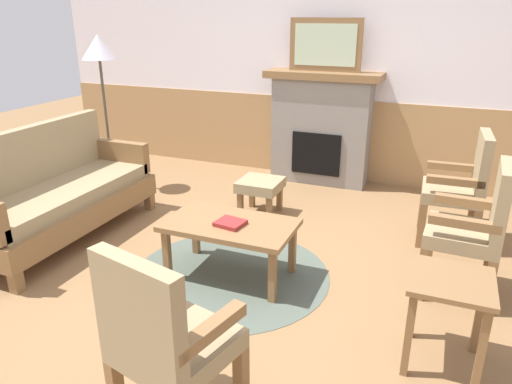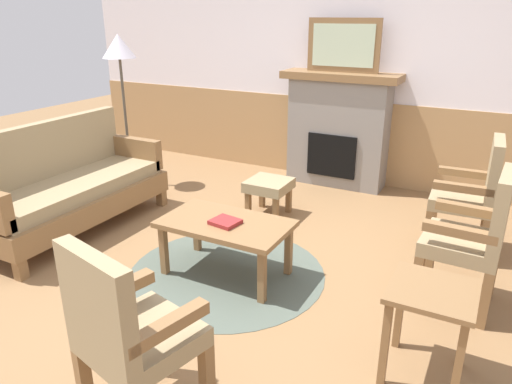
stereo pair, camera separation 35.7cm
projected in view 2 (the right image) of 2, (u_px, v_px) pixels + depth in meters
name	position (u px, v px, depth m)	size (l,w,h in m)	color
ground_plane	(235.00, 272.00, 3.71)	(14.00, 14.00, 0.00)	olive
wall_back	(349.00, 67.00, 5.40)	(7.20, 0.14, 2.70)	white
fireplace	(338.00, 129.00, 5.42)	(1.30, 0.44, 1.28)	gray
framed_picture	(343.00, 45.00, 5.10)	(0.80, 0.04, 0.56)	brown
couch	(70.00, 188.00, 4.33)	(0.70, 1.80, 0.98)	brown
coffee_table	(226.00, 228.00, 3.56)	(0.96, 0.56, 0.44)	brown
round_rug	(227.00, 273.00, 3.70)	(1.51, 1.51, 0.01)	#4C564C
book_on_table	(225.00, 222.00, 3.50)	(0.20, 0.17, 0.03)	maroon
footstool	(269.00, 187.00, 4.67)	(0.40, 0.40, 0.36)	brown
armchair_near_fireplace	(473.00, 191.00, 3.86)	(0.50, 0.50, 0.98)	brown
armchair_by_window_left	(475.00, 234.00, 3.11)	(0.50, 0.50, 0.98)	brown
armchair_front_left	(127.00, 330.00, 2.17)	(0.58, 0.58, 0.98)	brown
side_table	(431.00, 308.00, 2.52)	(0.44, 0.44, 0.55)	brown
floor_lamp_by_couch	(120.00, 56.00, 5.14)	(0.36, 0.36, 1.68)	#332D28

